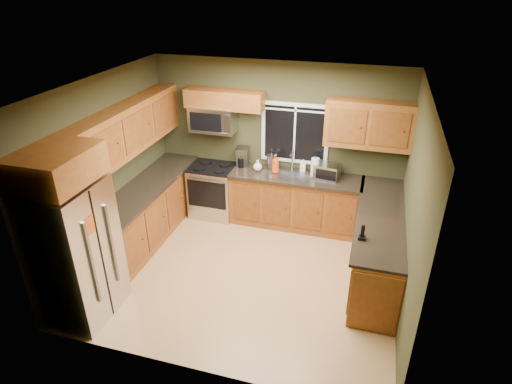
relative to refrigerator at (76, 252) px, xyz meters
The scene contains 29 objects.
floor 2.35m from the refrigerator, 36.78° to the left, with size 4.20×4.20×0.00m, color tan.
ceiling 2.82m from the refrigerator, 36.78° to the left, with size 4.20×4.20×0.00m, color white.
back_wall 3.58m from the refrigerator, 60.71° to the left, with size 4.20×4.20×0.00m, color #37361D.
front_wall 1.86m from the refrigerator, 16.04° to the right, with size 4.20×4.20×0.00m, color #37361D.
left_wall 1.42m from the refrigerator, 105.52° to the left, with size 3.60×3.60×0.00m, color #37361D.
right_wall 4.08m from the refrigerator, 18.71° to the left, with size 3.60×3.60×0.00m, color #37361D.
window 3.75m from the refrigerator, 56.52° to the left, with size 1.12×0.03×1.02m.
base_cabinets_left 1.83m from the refrigerator, 91.97° to the left, with size 0.60×2.65×0.90m, color brown.
countertop_left 1.78m from the refrigerator, 91.16° to the left, with size 0.65×2.65×0.04m, color black.
base_cabinets_back 3.56m from the refrigerator, 52.43° to the left, with size 2.17×0.60×0.90m, color brown.
countertop_back 3.51m from the refrigerator, 52.18° to the left, with size 2.17×0.65×0.04m, color black.
base_cabinets_peninsula 4.02m from the refrigerator, 27.50° to the left, with size 0.60×2.52×0.90m.
countertop_peninsula 3.97m from the refrigerator, 27.77° to the left, with size 0.65×2.50×0.04m, color black.
upper_cabinets_left 2.03m from the refrigerator, 96.30° to the left, with size 0.33×2.65×0.72m, color brown.
upper_cabinets_back_left 3.28m from the refrigerator, 73.15° to the left, with size 1.30×0.33×0.30m, color brown.
upper_cabinets_back_right 4.44m from the refrigerator, 42.62° to the left, with size 1.30×0.33×0.72m, color brown.
upper_cabinet_over_fridge 1.13m from the refrigerator, behind, with size 0.72×0.90×0.38m, color brown.
refrigerator is the anchor object (origin of this frame).
range 2.89m from the refrigerator, 76.03° to the left, with size 0.76×0.69×0.94m.
microwave 3.10m from the refrigerator, 76.66° to the left, with size 0.76×0.41×0.42m.
sink 3.46m from the refrigerator, 53.87° to the left, with size 0.60×0.42×0.36m.
toaster_oven 3.87m from the refrigerator, 46.96° to the left, with size 0.43×0.35×0.24m.
coffee_maker 3.17m from the refrigerator, 68.14° to the left, with size 0.22×0.28×0.32m.
kettle 3.40m from the refrigerator, 60.21° to the left, with size 0.17×0.17×0.29m.
paper_towel_roll 3.76m from the refrigerator, 49.60° to the left, with size 0.13×0.13×0.34m.
soap_bottle_a 3.34m from the refrigerator, 57.46° to the left, with size 0.12×0.12×0.32m, color #DF5015.
soap_bottle_b 3.73m from the refrigerator, 53.51° to the left, with size 0.09×0.09×0.19m, color white.
soap_bottle_c 3.17m from the refrigerator, 62.00° to the left, with size 0.15×0.15×0.19m, color white.
cordless_phone 3.50m from the refrigerator, 19.58° to the left, with size 0.09×0.09×0.20m.
Camera 1 is at (1.52, -4.78, 3.92)m, focal length 30.00 mm.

